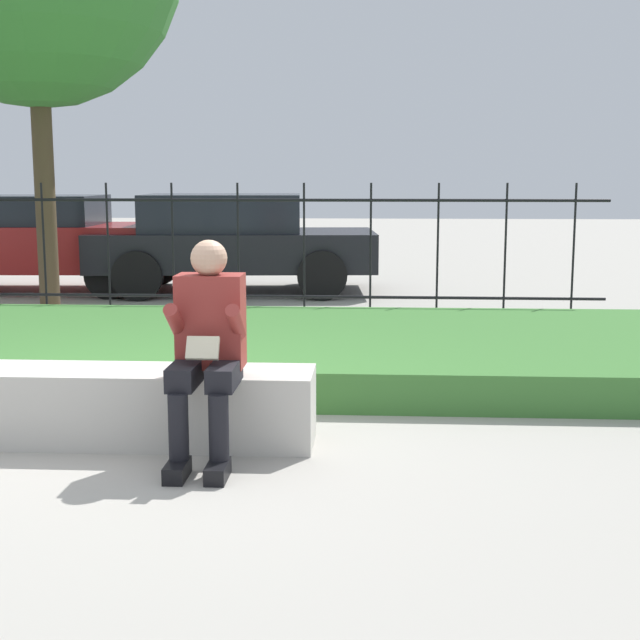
{
  "coord_description": "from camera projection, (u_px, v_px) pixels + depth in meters",
  "views": [
    {
      "loc": [
        1.48,
        -5.19,
        1.6
      ],
      "look_at": [
        1.12,
        0.8,
        0.64
      ],
      "focal_mm": 50.0,
      "sensor_mm": 36.0,
      "label": 1
    }
  ],
  "objects": [
    {
      "name": "ground_plane",
      "position": [
        131.0,
        442.0,
        5.46
      ],
      "size": [
        60.0,
        60.0,
        0.0
      ],
      "primitive_type": "plane",
      "color": "#A8A399"
    },
    {
      "name": "stone_bench",
      "position": [
        81.0,
        409.0,
        5.44
      ],
      "size": [
        2.86,
        0.49,
        0.45
      ],
      "color": "beige",
      "rests_on": "ground_plane"
    },
    {
      "name": "person_seated_reader",
      "position": [
        208.0,
        342.0,
        5.04
      ],
      "size": [
        0.42,
        0.73,
        1.25
      ],
      "color": "black",
      "rests_on": "ground_plane"
    },
    {
      "name": "grass_berm",
      "position": [
        201.0,
        348.0,
        7.68
      ],
      "size": [
        9.95,
        3.16,
        0.29
      ],
      "color": "#3D7533",
      "rests_on": "ground_plane"
    },
    {
      "name": "iron_fence",
      "position": [
        238.0,
        250.0,
        9.72
      ],
      "size": [
        7.95,
        0.03,
        1.55
      ],
      "color": "black",
      "rests_on": "ground_plane"
    },
    {
      "name": "car_parked_left",
      "position": [
        29.0,
        240.0,
        12.6
      ],
      "size": [
        4.23,
        1.99,
        1.35
      ],
      "rotation": [
        0.0,
        0.0,
        0.05
      ],
      "color": "maroon",
      "rests_on": "ground_plane"
    },
    {
      "name": "car_parked_center",
      "position": [
        231.0,
        240.0,
        12.51
      ],
      "size": [
        4.04,
        2.26,
        1.37
      ],
      "rotation": [
        0.0,
        0.0,
        0.08
      ],
      "color": "black",
      "rests_on": "ground_plane"
    }
  ]
}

